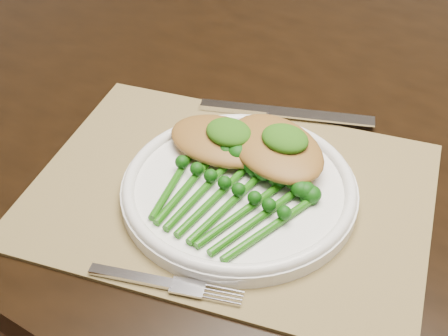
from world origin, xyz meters
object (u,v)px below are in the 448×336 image
Objects in this scene: dinner_plate at (239,188)px; broccolini_bundle at (221,202)px; dining_table at (331,308)px; placemat at (230,193)px; chicken_fillet_left at (221,141)px.

broccolini_bundle is at bearing -83.86° from dinner_plate.
dinner_plate is at bearing 93.78° from broccolini_bundle.
dinner_plate is (-0.05, -0.20, 0.39)m from dining_table.
placemat is at bearing -177.26° from dinner_plate.
dinner_plate is at bearing -17.77° from placemat.
broccolini_bundle is (-0.04, -0.24, 0.40)m from dining_table.
placemat is 0.02m from dinner_plate.
placemat is 1.69× the size of dinner_plate.
dining_table is 0.44m from dinner_plate.
broccolini_bundle is (0.06, -0.07, -0.01)m from chicken_fillet_left.
dinner_plate is 0.07m from chicken_fillet_left.
placemat is 3.47× the size of chicken_fillet_left.
broccolini_bundle is (0.02, -0.04, 0.02)m from placemat.
broccolini_bundle is at bearing -60.62° from chicken_fillet_left.
dinner_plate is 1.52× the size of broccolini_bundle.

